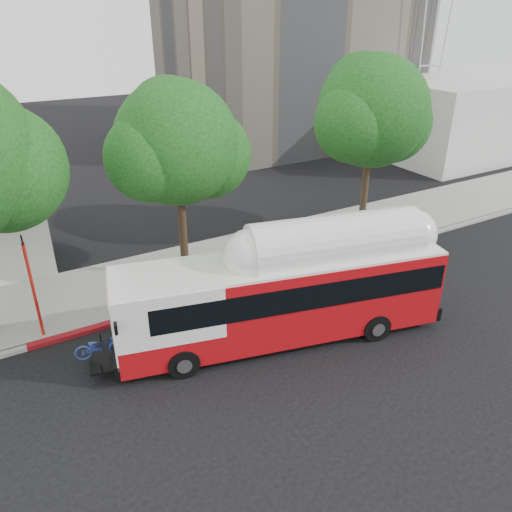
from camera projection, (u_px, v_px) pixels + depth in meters
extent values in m
plane|color=black|center=(275.00, 339.00, 18.35)|extent=(120.00, 120.00, 0.00)
cube|color=gray|center=(202.00, 266.00, 23.37)|extent=(60.00, 5.00, 0.15)
cube|color=gray|center=(227.00, 291.00, 21.35)|extent=(60.00, 0.30, 0.15)
cube|color=maroon|center=(160.00, 310.00, 20.01)|extent=(10.00, 0.32, 0.16)
sphere|color=#113D11|center=(2.00, 169.00, 16.78)|extent=(4.35, 4.35, 4.35)
cylinder|color=#2D2116|center=(182.00, 222.00, 21.36)|extent=(0.36, 0.36, 5.44)
sphere|color=#113D11|center=(177.00, 143.00, 19.84)|extent=(5.00, 5.00, 5.00)
sphere|color=#113D11|center=(207.00, 154.00, 20.91)|extent=(3.75, 3.75, 3.75)
cylinder|color=#2D2116|center=(365.00, 183.00, 25.58)|extent=(0.36, 0.36, 5.76)
sphere|color=#113D11|center=(373.00, 111.00, 23.97)|extent=(5.40, 5.40, 5.40)
sphere|color=#113D11|center=(391.00, 123.00, 25.11)|extent=(4.05, 4.05, 4.05)
cube|color=silver|center=(474.00, 111.00, 42.78)|extent=(20.00, 12.00, 6.00)
cube|color=#AF0C11|center=(281.00, 297.00, 17.73)|extent=(11.85, 5.03, 2.80)
cube|color=black|center=(294.00, 280.00, 17.60)|extent=(10.73, 4.82, 0.92)
cube|color=white|center=(282.00, 261.00, 17.09)|extent=(11.83, 4.95, 0.10)
cube|color=white|center=(334.00, 247.00, 17.48)|extent=(6.45, 3.26, 0.53)
cube|color=black|center=(102.00, 357.00, 16.64)|extent=(1.14, 1.87, 0.06)
imported|color=#223E9F|center=(100.00, 346.00, 16.44)|extent=(0.93, 1.74, 0.87)
cylinder|color=red|center=(34.00, 292.00, 17.59)|extent=(0.12, 0.12, 3.88)
cube|color=black|center=(22.00, 240.00, 16.68)|extent=(0.05, 0.39, 0.24)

